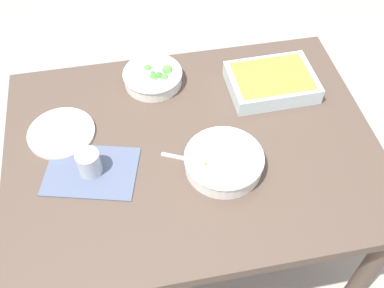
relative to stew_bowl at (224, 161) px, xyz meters
The scene contains 10 objects.
ground_plane 0.78m from the stew_bowl, 54.41° to the right, with size 6.00×6.00×0.00m, color #9E9389.
dining_table 0.18m from the stew_bowl, 54.41° to the right, with size 1.20×0.90×0.74m.
placemat 0.41m from the stew_bowl, ahead, with size 0.28×0.20×0.00m, color #4C5670.
stew_bowl is the anchor object (origin of this frame).
broccoli_bowl 0.45m from the stew_bowl, 68.99° to the right, with size 0.21×0.21×0.07m.
baking_dish 0.40m from the stew_bowl, 128.75° to the right, with size 0.30×0.23×0.06m.
drink_cup 0.41m from the stew_bowl, ahead, with size 0.07×0.07×0.08m.
side_plate 0.54m from the stew_bowl, 25.26° to the right, with size 0.22×0.22×0.01m, color silver.
spoon_by_stew 0.09m from the stew_bowl, 25.13° to the right, with size 0.17×0.09×0.01m.
spoon_by_broccoli 0.41m from the stew_bowl, 70.70° to the right, with size 0.12×0.15×0.01m.
Camera 1 is at (0.17, 0.91, 1.88)m, focal length 42.44 mm.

